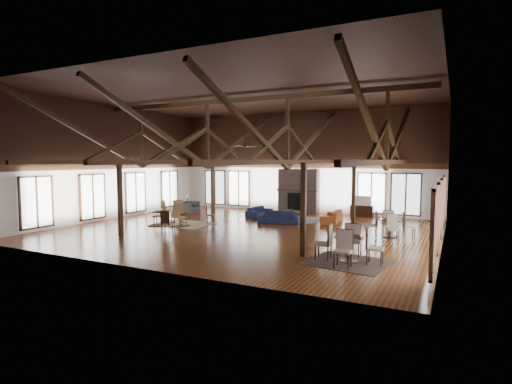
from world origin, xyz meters
The scene contains 31 objects.
floor centered at (0.00, 0.00, 0.00)m, with size 16.00×16.00×0.00m, color brown.
ceiling centered at (0.00, 0.00, 6.00)m, with size 16.00×14.00×0.02m, color black.
wall_back centered at (0.00, 7.00, 3.00)m, with size 16.00×0.02×6.00m, color white.
wall_front centered at (0.00, -7.00, 3.00)m, with size 16.00×0.02×6.00m, color white.
wall_left centered at (-8.00, 0.00, 3.00)m, with size 0.02×14.00×6.00m, color white.
wall_right centered at (8.00, 0.00, 3.00)m, with size 0.02×14.00×6.00m, color white.
roof_truss centered at (0.00, 0.00, 4.03)m, with size 15.60×14.07×3.14m.
post_grid centered at (0.00, 0.00, 1.52)m, with size 8.16×7.16×3.05m.
fireplace centered at (0.00, 6.67, 1.29)m, with size 2.50×0.69×2.60m.
ceiling_fan centered at (0.50, -1.00, 3.73)m, with size 1.60×1.60×0.75m.
sofa_navy_front centered at (0.57, 2.41, 0.30)m, with size 2.02×0.79×0.59m, color #161C3E.
sofa_navy_left centered at (-1.33, 4.10, 0.26)m, with size 0.71×1.81×0.53m, color #161C3D.
sofa_orange centered at (2.84, 3.88, 0.29)m, with size 0.79×2.01×0.59m, color #94461C.
coffee_table centered at (0.70, 4.01, 0.39)m, with size 1.28×0.88×0.45m.
vase centered at (0.60, 4.02, 0.53)m, with size 0.16×0.16×0.17m, color #B2B2B2.
armchair centered at (-5.52, 3.28, 0.35)m, with size 0.95×1.09×0.71m, color #2F2E31.
side_table_lamp centered at (-6.23, 4.16, 0.41)m, with size 0.42×0.42×1.07m.
rocking_chair_a centered at (-4.04, 0.33, 0.54)m, with size 1.00×0.86×1.15m.
rocking_chair_b centered at (-3.18, -0.71, 0.53)m, with size 0.55×0.91×1.13m.
rocking_chair_c centered at (-4.10, -0.79, 0.57)m, with size 1.07×0.85×1.22m.
side_chair_a centered at (-2.44, 0.70, 0.55)m, with size 0.54×0.54×0.94m.
side_chair_b centered at (-2.69, -2.20, 0.57)m, with size 0.50×0.50×0.98m.
cafe_table_near centered at (5.49, -3.54, 0.55)m, with size 2.11×2.11×1.10m.
cafe_table_far centered at (6.04, 1.15, 0.51)m, with size 1.99×1.99×1.02m.
cup_near centered at (5.41, -3.46, 0.84)m, with size 0.12×0.12×0.09m, color #B2B2B2.
cup_far centered at (6.08, 1.20, 0.78)m, with size 0.13×0.13×0.10m, color #B2B2B2.
tv_console centered at (3.74, 6.75, 0.31)m, with size 1.22×0.46×0.61m, color black.
television centered at (3.75, 6.75, 0.88)m, with size 0.93×0.12×0.54m, color #B2B2B2.
rug_tan centered at (-3.47, 0.03, 0.01)m, with size 2.73×2.14×0.01m, color tan.
rug_navy centered at (0.70, 4.04, 0.01)m, with size 2.95×2.21×0.01m, color #1B204D.
rug_dark centered at (5.50, -3.62, 0.01)m, with size 2.34×2.13×0.01m, color black.
Camera 1 is at (8.37, -15.60, 3.12)m, focal length 28.00 mm.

